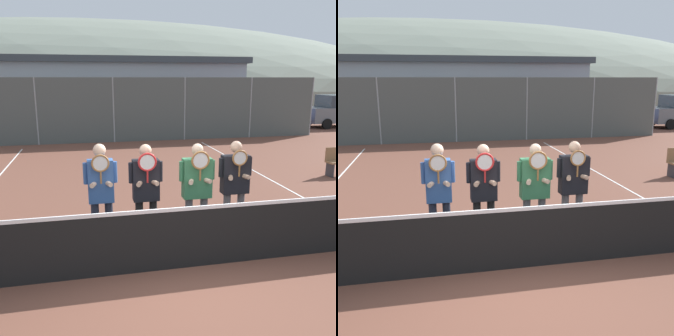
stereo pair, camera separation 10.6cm
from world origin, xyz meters
The scene contains 13 objects.
ground_plane centered at (0.00, 0.00, 0.00)m, with size 120.00×120.00×0.00m, color brown.
hill_distant centered at (0.00, 58.32, 0.00)m, with size 114.12×63.40×22.19m.
clubhouse_building centered at (0.87, 19.22, 2.06)m, with size 15.63×5.50×4.08m.
fence_back centered at (0.00, 11.98, 1.44)m, with size 19.92×0.06×2.88m.
tennis_net centered at (0.00, 0.00, 0.51)m, with size 10.40×0.09×1.09m.
court_line_right_sideline centered at (3.87, 3.00, 0.00)m, with size 0.05×16.00×0.01m, color white.
player_leftmost centered at (-1.06, 0.82, 1.08)m, with size 0.54×0.34×1.85m.
player_center_left centered at (-0.33, 0.79, 1.07)m, with size 0.57×0.34×1.81m.
player_center_right centered at (0.54, 0.78, 1.06)m, with size 0.62×0.34×1.80m.
player_rightmost centered at (1.28, 0.89, 1.06)m, with size 0.62×0.34×1.79m.
car_left_of_center centered at (-1.03, 14.84, 0.87)m, with size 4.05×2.00×1.68m.
car_center centered at (3.80, 14.74, 0.92)m, with size 4.29×1.93×1.80m.
car_right_of_center centered at (8.69, 14.52, 0.89)m, with size 4.18×2.09×1.75m.
Camera 2 is at (-1.15, -5.11, 2.85)m, focal length 40.00 mm.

